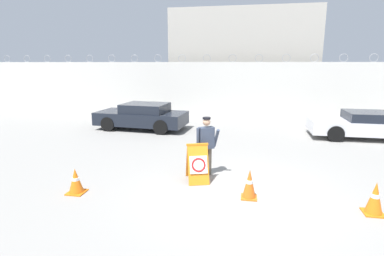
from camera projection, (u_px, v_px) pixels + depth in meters
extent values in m
plane|color=gray|center=(235.00, 192.00, 7.57)|extent=(90.00, 90.00, 0.00)
cube|color=silver|center=(245.00, 90.00, 17.93)|extent=(36.00, 0.30, 3.25)
torus|color=gray|center=(7.00, 59.00, 20.44)|extent=(0.47, 0.03, 0.47)
torus|color=gray|center=(27.00, 59.00, 20.16)|extent=(0.47, 0.03, 0.47)
torus|color=gray|center=(47.00, 59.00, 19.88)|extent=(0.47, 0.03, 0.47)
torus|color=gray|center=(68.00, 59.00, 19.61)|extent=(0.47, 0.03, 0.47)
torus|color=gray|center=(90.00, 59.00, 19.33)|extent=(0.47, 0.03, 0.47)
torus|color=gray|center=(112.00, 59.00, 19.05)|extent=(0.47, 0.03, 0.47)
torus|color=gray|center=(134.00, 58.00, 18.78)|extent=(0.47, 0.03, 0.47)
torus|color=gray|center=(158.00, 58.00, 18.50)|extent=(0.47, 0.03, 0.47)
torus|color=gray|center=(182.00, 58.00, 18.23)|extent=(0.47, 0.03, 0.47)
torus|color=gray|center=(207.00, 58.00, 17.95)|extent=(0.47, 0.03, 0.47)
torus|color=gray|center=(233.00, 58.00, 17.67)|extent=(0.47, 0.03, 0.47)
torus|color=gray|center=(259.00, 58.00, 17.40)|extent=(0.47, 0.03, 0.47)
torus|color=gray|center=(286.00, 58.00, 17.12)|extent=(0.47, 0.03, 0.47)
torus|color=gray|center=(315.00, 58.00, 16.84)|extent=(0.47, 0.03, 0.47)
torus|color=gray|center=(344.00, 58.00, 16.57)|extent=(0.47, 0.03, 0.47)
torus|color=gray|center=(374.00, 58.00, 16.29)|extent=(0.47, 0.03, 0.47)
cube|color=#B2ADA3|center=(243.00, 61.00, 22.90)|extent=(9.69, 7.94, 6.69)
cube|color=orange|center=(198.00, 165.00, 8.08)|extent=(0.66, 0.56, 1.03)
cube|color=orange|center=(196.00, 161.00, 8.43)|extent=(0.66, 0.56, 1.03)
cube|color=orange|center=(197.00, 144.00, 8.14)|extent=(0.59, 0.25, 0.05)
cube|color=white|center=(198.00, 165.00, 8.03)|extent=(0.51, 0.32, 0.46)
torus|color=red|center=(199.00, 165.00, 8.02)|extent=(0.42, 0.29, 0.37)
cylinder|color=#514C42|center=(203.00, 162.00, 8.64)|extent=(0.15, 0.15, 0.81)
cylinder|color=#514C42|center=(209.00, 161.00, 8.71)|extent=(0.15, 0.15, 0.81)
cube|color=#384256|center=(206.00, 138.00, 8.52)|extent=(0.47, 0.41, 0.62)
sphere|color=tan|center=(207.00, 122.00, 8.42)|extent=(0.22, 0.22, 0.22)
cylinder|color=#384256|center=(198.00, 138.00, 8.42)|extent=(0.09, 0.09, 0.59)
cylinder|color=#384256|center=(216.00, 138.00, 8.53)|extent=(0.25, 0.33, 0.57)
cylinder|color=black|center=(207.00, 118.00, 8.40)|extent=(0.23, 0.23, 0.05)
cube|color=orange|center=(373.00, 213.00, 6.50)|extent=(0.41, 0.41, 0.03)
cone|color=orange|center=(375.00, 197.00, 6.42)|extent=(0.35, 0.35, 0.70)
cylinder|color=white|center=(375.00, 196.00, 6.42)|extent=(0.18, 0.18, 0.10)
cube|color=orange|center=(77.00, 192.00, 7.55)|extent=(0.42, 0.42, 0.03)
cone|color=orange|center=(76.00, 180.00, 7.48)|extent=(0.36, 0.36, 0.61)
cylinder|color=white|center=(76.00, 179.00, 7.47)|extent=(0.18, 0.18, 0.09)
cube|color=orange|center=(249.00, 197.00, 7.27)|extent=(0.38, 0.38, 0.03)
cone|color=orange|center=(249.00, 183.00, 7.19)|extent=(0.32, 0.32, 0.70)
cylinder|color=white|center=(249.00, 182.00, 7.18)|extent=(0.16, 0.16, 0.10)
cylinder|color=black|center=(108.00, 124.00, 14.29)|extent=(0.70, 0.25, 0.69)
cylinder|color=black|center=(125.00, 118.00, 15.95)|extent=(0.70, 0.25, 0.69)
cylinder|color=black|center=(161.00, 127.00, 13.60)|extent=(0.70, 0.25, 0.69)
cylinder|color=black|center=(173.00, 120.00, 15.27)|extent=(0.70, 0.25, 0.69)
cube|color=black|center=(142.00, 118.00, 14.73)|extent=(4.48, 2.21, 0.62)
cube|color=black|center=(145.00, 108.00, 14.57)|extent=(2.21, 1.85, 0.42)
cylinder|color=black|center=(336.00, 134.00, 12.38)|extent=(0.67, 0.20, 0.67)
cylinder|color=black|center=(326.00, 125.00, 14.02)|extent=(0.67, 0.20, 0.67)
cube|color=silver|center=(367.00, 127.00, 12.89)|extent=(4.72, 1.84, 0.56)
cube|color=black|center=(374.00, 116.00, 12.75)|extent=(2.27, 1.64, 0.37)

